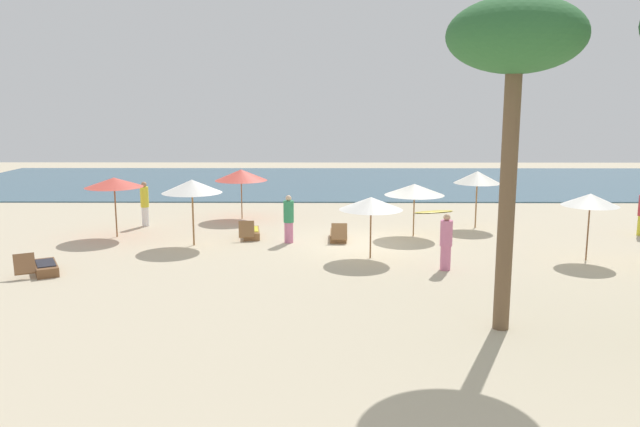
{
  "coord_description": "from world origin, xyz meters",
  "views": [
    {
      "loc": [
        -1.2,
        -22.22,
        5.06
      ],
      "look_at": [
        -1.32,
        -0.15,
        1.1
      ],
      "focal_mm": 35.33,
      "sensor_mm": 36.0,
      "label": 1
    }
  ],
  "objects_px": {
    "umbrella_0": "(477,177)",
    "umbrella_7": "(371,203)",
    "umbrella_4": "(114,182)",
    "umbrella_3": "(241,175)",
    "person_2": "(446,242)",
    "palm_1": "(515,44)",
    "umbrella_6": "(414,190)",
    "lounger_2": "(44,267)",
    "person_3": "(289,219)",
    "umbrella_2": "(192,186)",
    "umbrella_1": "(590,200)",
    "lounger_1": "(338,235)",
    "lounger_0": "(251,233)",
    "surfboard": "(434,212)",
    "person_0": "(145,204)"
  },
  "relations": [
    {
      "from": "palm_1",
      "to": "umbrella_7",
      "type": "bearing_deg",
      "value": 111.07
    },
    {
      "from": "umbrella_0",
      "to": "surfboard",
      "type": "bearing_deg",
      "value": 106.93
    },
    {
      "from": "person_0",
      "to": "person_3",
      "type": "distance_m",
      "value": 6.75
    },
    {
      "from": "lounger_0",
      "to": "person_0",
      "type": "height_order",
      "value": "person_0"
    },
    {
      "from": "umbrella_2",
      "to": "lounger_0",
      "type": "xyz_separation_m",
      "value": [
        1.88,
        1.33,
        -1.93
      ]
    },
    {
      "from": "umbrella_1",
      "to": "person_2",
      "type": "distance_m",
      "value": 5.03
    },
    {
      "from": "umbrella_4",
      "to": "umbrella_6",
      "type": "xyz_separation_m",
      "value": [
        11.2,
        0.17,
        -0.28
      ]
    },
    {
      "from": "lounger_2",
      "to": "person_2",
      "type": "xyz_separation_m",
      "value": [
        12.03,
        0.43,
        0.69
      ]
    },
    {
      "from": "person_2",
      "to": "surfboard",
      "type": "relative_size",
      "value": 0.86
    },
    {
      "from": "lounger_0",
      "to": "lounger_1",
      "type": "relative_size",
      "value": 1.02
    },
    {
      "from": "umbrella_2",
      "to": "umbrella_6",
      "type": "xyz_separation_m",
      "value": [
        8.02,
        1.55,
        -0.32
      ]
    },
    {
      "from": "lounger_2",
      "to": "umbrella_2",
      "type": "bearing_deg",
      "value": 44.8
    },
    {
      "from": "umbrella_2",
      "to": "person_0",
      "type": "bearing_deg",
      "value": 127.86
    },
    {
      "from": "person_0",
      "to": "surfboard",
      "type": "height_order",
      "value": "person_0"
    },
    {
      "from": "umbrella_2",
      "to": "lounger_2",
      "type": "relative_size",
      "value": 1.34
    },
    {
      "from": "person_3",
      "to": "umbrella_3",
      "type": "bearing_deg",
      "value": 116.19
    },
    {
      "from": "umbrella_0",
      "to": "palm_1",
      "type": "distance_m",
      "value": 12.37
    },
    {
      "from": "umbrella_6",
      "to": "person_3",
      "type": "height_order",
      "value": "umbrella_6"
    },
    {
      "from": "lounger_0",
      "to": "umbrella_6",
      "type": "bearing_deg",
      "value": 2.04
    },
    {
      "from": "umbrella_4",
      "to": "lounger_0",
      "type": "xyz_separation_m",
      "value": [
        5.06,
        -0.05,
        -1.89
      ]
    },
    {
      "from": "umbrella_4",
      "to": "umbrella_3",
      "type": "bearing_deg",
      "value": 41.27
    },
    {
      "from": "person_0",
      "to": "person_3",
      "type": "bearing_deg",
      "value": -26.52
    },
    {
      "from": "umbrella_7",
      "to": "person_3",
      "type": "height_order",
      "value": "umbrella_7"
    },
    {
      "from": "umbrella_0",
      "to": "umbrella_7",
      "type": "xyz_separation_m",
      "value": [
        -4.62,
        -5.03,
        -0.24
      ]
    },
    {
      "from": "umbrella_2",
      "to": "person_3",
      "type": "bearing_deg",
      "value": 7.44
    },
    {
      "from": "umbrella_2",
      "to": "umbrella_6",
      "type": "height_order",
      "value": "umbrella_2"
    },
    {
      "from": "umbrella_6",
      "to": "palm_1",
      "type": "distance_m",
      "value": 10.77
    },
    {
      "from": "lounger_0",
      "to": "lounger_2",
      "type": "bearing_deg",
      "value": -138.09
    },
    {
      "from": "umbrella_6",
      "to": "person_3",
      "type": "bearing_deg",
      "value": -166.64
    },
    {
      "from": "umbrella_3",
      "to": "umbrella_6",
      "type": "relative_size",
      "value": 1.01
    },
    {
      "from": "umbrella_1",
      "to": "person_3",
      "type": "xyz_separation_m",
      "value": [
        -9.71,
        2.51,
        -1.1
      ]
    },
    {
      "from": "umbrella_4",
      "to": "umbrella_2",
      "type": "bearing_deg",
      "value": -23.32
    },
    {
      "from": "umbrella_1",
      "to": "person_0",
      "type": "bearing_deg",
      "value": 160.67
    },
    {
      "from": "umbrella_2",
      "to": "person_0",
      "type": "xyz_separation_m",
      "value": [
        -2.68,
        3.45,
        -1.18
      ]
    },
    {
      "from": "lounger_0",
      "to": "lounger_1",
      "type": "height_order",
      "value": "lounger_0"
    },
    {
      "from": "umbrella_4",
      "to": "person_3",
      "type": "relative_size",
      "value": 1.3
    },
    {
      "from": "umbrella_2",
      "to": "lounger_1",
      "type": "height_order",
      "value": "umbrella_2"
    },
    {
      "from": "lounger_2",
      "to": "palm_1",
      "type": "bearing_deg",
      "value": -20.25
    },
    {
      "from": "umbrella_3",
      "to": "person_2",
      "type": "distance_m",
      "value": 11.12
    },
    {
      "from": "umbrella_2",
      "to": "surfboard",
      "type": "distance_m",
      "value": 11.96
    },
    {
      "from": "umbrella_4",
      "to": "lounger_2",
      "type": "bearing_deg",
      "value": -96.05
    },
    {
      "from": "umbrella_6",
      "to": "lounger_2",
      "type": "height_order",
      "value": "umbrella_6"
    },
    {
      "from": "umbrella_7",
      "to": "lounger_1",
      "type": "height_order",
      "value": "umbrella_7"
    },
    {
      "from": "umbrella_1",
      "to": "lounger_1",
      "type": "bearing_deg",
      "value": 159.16
    },
    {
      "from": "lounger_1",
      "to": "palm_1",
      "type": "xyz_separation_m",
      "value": [
        3.45,
        -9.19,
        6.05
      ]
    },
    {
      "from": "person_2",
      "to": "palm_1",
      "type": "height_order",
      "value": "palm_1"
    },
    {
      "from": "person_2",
      "to": "person_3",
      "type": "relative_size",
      "value": 1.0
    },
    {
      "from": "lounger_1",
      "to": "person_0",
      "type": "bearing_deg",
      "value": 162.22
    },
    {
      "from": "umbrella_7",
      "to": "lounger_1",
      "type": "bearing_deg",
      "value": 109.4
    },
    {
      "from": "person_0",
      "to": "person_3",
      "type": "height_order",
      "value": "person_0"
    }
  ]
}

